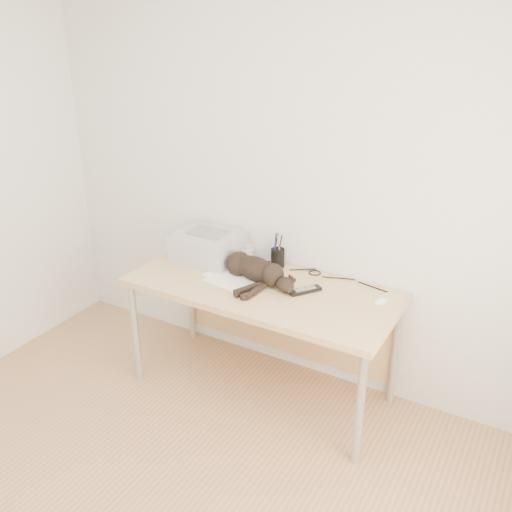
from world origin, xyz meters
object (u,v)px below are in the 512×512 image
Objects in this scene: mouse at (381,299)px; printer at (208,246)px; pen_cup at (278,257)px; desk at (269,300)px; cat at (254,270)px; mug at (247,253)px.

printer is at bearing -155.92° from mouse.
pen_cup is (0.44, 0.12, -0.03)m from printer.
printer is at bearing 170.33° from desk.
desk is 15.51× the size of mouse.
pen_cup is 0.73m from mouse.
cat reaches higher than mug.
pen_cup reaches higher than cat.
pen_cup reaches higher than mug.
mouse reaches higher than desk.
mouse is (0.76, 0.11, -0.05)m from cat.
pen_cup is at bearing 103.53° from desk.
mouse is at bearing -0.33° from printer.
printer is 1.81× the size of pen_cup.
printer is 0.42m from cat.
cat is at bearing -16.43° from printer.
mug is 0.96× the size of mouse.
pen_cup is (0.22, 0.01, 0.02)m from mug.
printer is 3.90× the size of mouse.
desk is 0.55m from printer.
cat is at bearing -51.01° from mug.
cat reaches higher than desk.
mug is at bearing 142.00° from cat.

